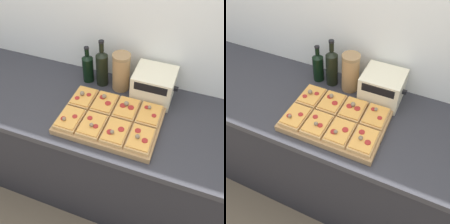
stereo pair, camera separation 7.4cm
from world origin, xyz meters
The scene contains 16 objects.
ground_plane centered at (0.00, 0.00, 0.00)m, with size 12.00×12.00×0.00m, color brown.
wall_back centered at (0.00, 0.67, 1.25)m, with size 6.00×0.06×2.50m.
kitchen_counter centered at (0.00, 0.32, 0.44)m, with size 2.63×0.67×0.88m.
cutting_board centered at (0.06, 0.23, 0.90)m, with size 0.54×0.37×0.04m, color #A37A4C.
pizza_slice_back_left centered at (-0.14, 0.32, 0.93)m, with size 0.12×0.17×0.05m.
pizza_slice_back_midleft centered at (-0.01, 0.32, 0.93)m, with size 0.12×0.17×0.05m.
pizza_slice_back_midright centered at (0.13, 0.32, 0.93)m, with size 0.12×0.17×0.05m.
pizza_slice_back_right centered at (0.26, 0.32, 0.93)m, with size 0.12×0.17×0.05m.
pizza_slice_front_left centered at (-0.14, 0.14, 0.93)m, with size 0.12×0.17×0.05m.
pizza_slice_front_midleft centered at (-0.01, 0.14, 0.93)m, with size 0.12×0.17×0.05m.
pizza_slice_front_midright centered at (0.13, 0.14, 0.93)m, with size 0.12×0.17×0.05m.
pizza_slice_front_right centered at (0.26, 0.14, 0.93)m, with size 0.12×0.17×0.05m.
olive_oil_bottle centered at (-0.20, 0.53, 0.98)m, with size 0.07×0.07×0.24m.
wine_bottle centered at (-0.11, 0.53, 1.01)m, with size 0.07×0.07×0.30m.
grain_jar_tall centered at (0.02, 0.53, 1.00)m, with size 0.11×0.11×0.24m.
toaster_oven centered at (0.22, 0.51, 0.98)m, with size 0.26×0.21×0.18m.
Camera 2 is at (0.47, -0.64, 1.96)m, focal length 42.00 mm.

